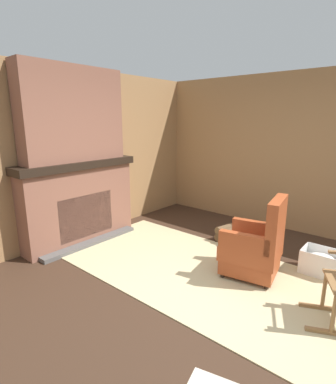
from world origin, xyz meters
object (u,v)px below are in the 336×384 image
armchair (255,248)px  laundry_basket (321,262)px  firewood_stack (231,235)px  oil_lamp_vase (56,155)px  decorative_plate_on_mantel (80,152)px  storage_case (107,152)px

armchair → laundry_basket: bearing=-146.6°
armchair → laundry_basket: (0.62, 0.59, -0.21)m
armchair → laundry_basket: 0.88m
firewood_stack → oil_lamp_vase: 2.87m
laundry_basket → oil_lamp_vase: oil_lamp_vase is taller
decorative_plate_on_mantel → storage_case: bearing=87.7°
armchair → storage_case: bearing=-7.7°
firewood_stack → decorative_plate_on_mantel: decorative_plate_on_mantel is taller
armchair → oil_lamp_vase: oil_lamp_vase is taller
firewood_stack → laundry_basket: 1.34m
firewood_stack → oil_lamp_vase: bearing=-137.2°
armchair → firewood_stack: (-0.71, 0.74, -0.24)m
firewood_stack → storage_case: bearing=-155.8°
armchair → storage_case: size_ratio=3.65×
firewood_stack → storage_case: storage_case is taller
firewood_stack → decorative_plate_on_mantel: (-1.91, -1.35, 1.28)m
laundry_basket → decorative_plate_on_mantel: 3.67m
oil_lamp_vase → storage_case: bearing=90.0°
laundry_basket → oil_lamp_vase: (-3.22, -1.60, 1.23)m
laundry_basket → storage_case: storage_case is taller
firewood_stack → oil_lamp_vase: oil_lamp_vase is taller
laundry_basket → decorative_plate_on_mantel: (-3.24, -1.20, 1.24)m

